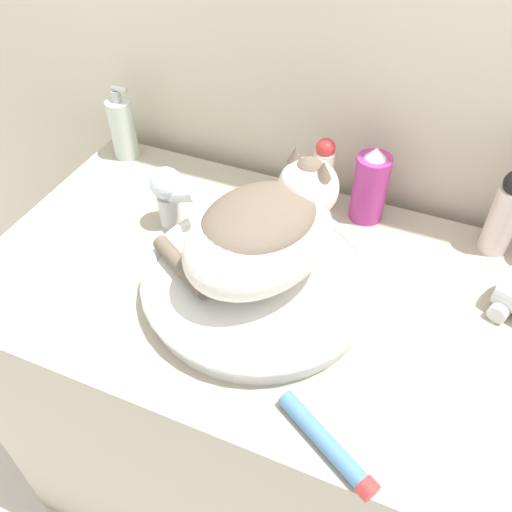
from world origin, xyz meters
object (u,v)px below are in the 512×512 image
(soap_pump_bottle, at_px, (123,128))
(cream_tube, at_px, (327,444))
(cat, at_px, (264,230))
(deodorant_stick, at_px, (323,173))
(spray_bottle_trigger, at_px, (370,186))
(lotion_bottle_white, at_px, (506,212))
(faucet, at_px, (169,193))

(soap_pump_bottle, xyz_separation_m, cream_tube, (0.65, -0.51, -0.06))
(cat, xyz_separation_m, deodorant_stick, (0.02, 0.27, -0.06))
(soap_pump_bottle, distance_m, spray_bottle_trigger, 0.57)
(lotion_bottle_white, bearing_deg, deodorant_stick, -180.00)
(spray_bottle_trigger, bearing_deg, lotion_bottle_white, 0.00)
(deodorant_stick, bearing_deg, cream_tube, -71.00)
(spray_bottle_trigger, xyz_separation_m, cream_tube, (0.08, -0.51, -0.06))
(faucet, relative_size, cream_tube, 0.79)
(cat, bearing_deg, deodorant_stick, 20.28)
(cat, relative_size, deodorant_stick, 2.16)
(cat, xyz_separation_m, soap_pump_bottle, (-0.45, 0.27, -0.07))
(deodorant_stick, height_order, spray_bottle_trigger, spray_bottle_trigger)
(faucet, distance_m, deodorant_stick, 0.31)
(spray_bottle_trigger, bearing_deg, cream_tube, -81.22)
(cat, relative_size, lotion_bottle_white, 1.92)
(deodorant_stick, bearing_deg, spray_bottle_trigger, 0.00)
(cat, xyz_separation_m, lotion_bottle_white, (0.36, 0.27, -0.05))
(faucet, distance_m, soap_pump_bottle, 0.28)
(faucet, bearing_deg, deodorant_stick, 58.78)
(cat, relative_size, cream_tube, 2.03)
(faucet, distance_m, spray_bottle_trigger, 0.39)
(soap_pump_bottle, relative_size, cream_tube, 1.04)
(cat, height_order, soap_pump_bottle, cat)
(soap_pump_bottle, bearing_deg, cat, -30.41)
(deodorant_stick, height_order, lotion_bottle_white, lotion_bottle_white)
(faucet, height_order, soap_pump_bottle, soap_pump_bottle)
(faucet, height_order, spray_bottle_trigger, spray_bottle_trigger)
(cat, distance_m, lotion_bottle_white, 0.45)
(deodorant_stick, relative_size, spray_bottle_trigger, 0.97)
(lotion_bottle_white, bearing_deg, spray_bottle_trigger, 180.00)
(lotion_bottle_white, height_order, soap_pump_bottle, lotion_bottle_white)
(faucet, xyz_separation_m, lotion_bottle_white, (0.59, 0.18, 0.01))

